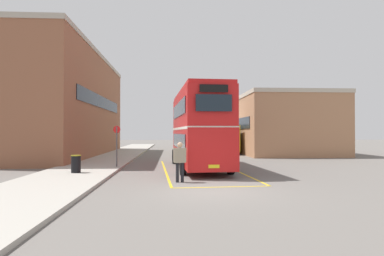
% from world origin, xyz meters
% --- Properties ---
extents(ground_plane, '(135.60, 135.60, 0.00)m').
position_xyz_m(ground_plane, '(0.00, 14.40, 0.00)').
color(ground_plane, '#66605B').
extents(sidewalk_left, '(4.00, 57.60, 0.14)m').
position_xyz_m(sidewalk_left, '(-6.50, 16.80, 0.07)').
color(sidewalk_left, '#A39E93').
rests_on(sidewalk_left, ground).
extents(brick_building_left, '(6.32, 22.15, 9.55)m').
position_xyz_m(brick_building_left, '(-11.20, 19.32, 4.78)').
color(brick_building_left, brown).
rests_on(brick_building_left, ground).
extents(depot_building_right, '(8.93, 13.19, 6.00)m').
position_xyz_m(depot_building_right, '(9.90, 21.73, 3.00)').
color(depot_building_right, '#AD7A56').
rests_on(depot_building_right, ground).
extents(double_decker_bus, '(3.27, 10.26, 4.75)m').
position_xyz_m(double_decker_bus, '(0.17, 8.08, 2.51)').
color(double_decker_bus, black).
rests_on(double_decker_bus, ground).
extents(single_deck_bus, '(2.94, 9.45, 3.02)m').
position_xyz_m(single_deck_bus, '(3.75, 23.66, 1.64)').
color(single_deck_bus, black).
rests_on(single_deck_bus, ground).
extents(pedestrian_boarding, '(0.58, 0.33, 1.79)m').
position_xyz_m(pedestrian_boarding, '(-1.12, 2.42, 1.04)').
color(pedestrian_boarding, black).
rests_on(pedestrian_boarding, ground).
extents(litter_bin, '(0.51, 0.51, 0.90)m').
position_xyz_m(litter_bin, '(-6.41, 5.07, 0.59)').
color(litter_bin, black).
rests_on(litter_bin, sidewalk_left).
extents(bus_stop_sign, '(0.44, 0.11, 2.47)m').
position_xyz_m(bus_stop_sign, '(-4.80, 7.89, 1.64)').
color(bus_stop_sign, '#4C4C51').
rests_on(bus_stop_sign, sidewalk_left).
extents(bay_marking_yellow, '(4.93, 12.38, 0.01)m').
position_xyz_m(bay_marking_yellow, '(0.23, 6.18, 0.00)').
color(bay_marking_yellow, gold).
rests_on(bay_marking_yellow, ground).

